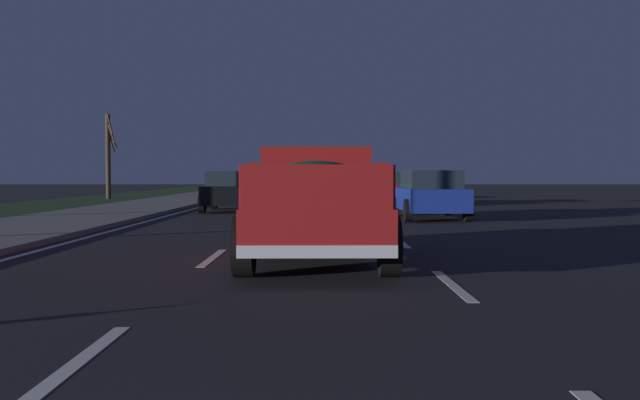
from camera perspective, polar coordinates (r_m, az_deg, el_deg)
The scene contains 10 objects.
ground at distance 27.44m, azimuth -0.14°, elevation -0.77°, with size 144.00×144.00×0.00m, color black.
sidewalk_shoulder at distance 28.44m, azimuth -15.33°, elevation -0.63°, with size 108.00×4.00×0.12m, color slate.
grass_verge at distance 30.16m, azimuth -24.53°, elevation -0.70°, with size 108.00×6.00×0.01m, color #1E3819.
lane_markings at distance 31.14m, azimuth -5.70°, elevation -0.43°, with size 108.55×7.04×0.01m.
pickup_truck at distance 11.02m, azimuth -0.35°, elevation -0.04°, with size 5.44×2.32×1.87m.
sedan_blue at distance 21.74m, azimuth 9.30°, elevation 0.50°, with size 4.43×2.07×1.54m.
sedan_green at distance 36.89m, azimuth -0.15°, elevation 1.20°, with size 4.42×2.06×1.54m.
sedan_black at distance 26.34m, azimuth -7.56°, elevation 0.79°, with size 4.41×2.03×1.54m.
sedan_red at distance 31.42m, azimuth 6.34°, elevation 1.02°, with size 4.41×2.03×1.54m.
bare_tree_far at distance 41.00m, azimuth -17.55°, elevation 3.78°, with size 1.88×0.78×5.05m.
Camera 1 is at (-0.40, -0.06, 1.40)m, focal length 37.61 mm.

